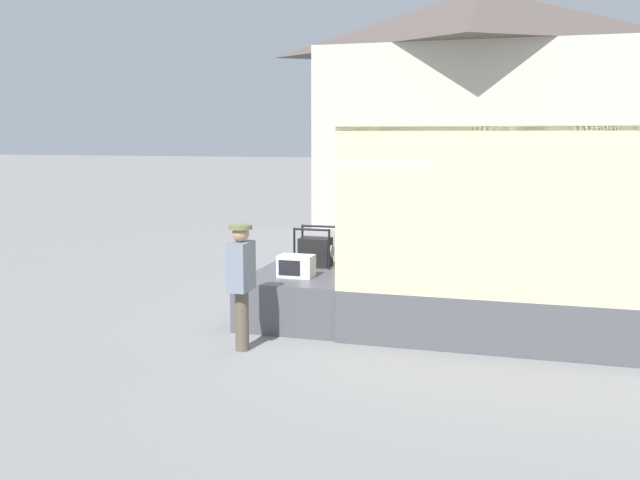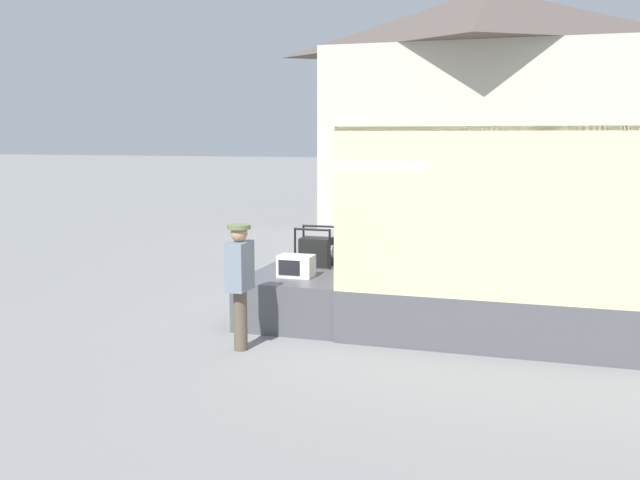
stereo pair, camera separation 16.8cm
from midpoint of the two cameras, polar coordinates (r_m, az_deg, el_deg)
ground_plane at (r=11.01m, az=3.22°, el=-6.59°), size 160.00×160.00×0.00m
box_truck at (r=10.58m, az=24.19°, el=-2.70°), size 6.53×2.30×2.96m
tailgate_deck at (r=11.14m, az=-0.74°, el=-4.46°), size 1.59×2.19×0.73m
microwave at (r=10.69m, az=-1.47°, el=-2.10°), size 0.52×0.34×0.33m
portable_generator at (r=11.55m, az=0.19°, el=-0.92°), size 0.62×0.46×0.65m
worker_person at (r=9.43m, az=-5.93°, el=-2.72°), size 0.30×0.44×1.69m
house_backdrop at (r=23.98m, az=13.24°, el=10.41°), size 9.90×6.37×7.44m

